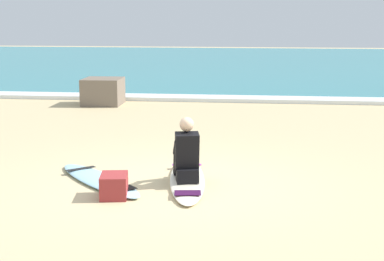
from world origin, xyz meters
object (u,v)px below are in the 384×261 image
object	(u,v)px
surfer_seated	(186,156)
beach_bag	(114,186)
surfboard_main	(187,179)
surfboard_spare_near	(99,180)
shoreline_rock	(103,91)

from	to	relation	value
surfer_seated	beach_bag	distance (m)	1.20
surfboard_main	beach_bag	size ratio (longest dim) A/B	5.50
surfboard_main	beach_bag	distance (m)	1.28
surfer_seated	surfboard_spare_near	world-z (taller)	surfer_seated
surfboard_spare_near	beach_bag	world-z (taller)	beach_bag
surfer_seated	shoreline_rock	xyz separation A→B (m)	(-3.41, 7.70, -0.07)
surfboard_spare_near	shoreline_rock	bearing A→B (deg)	105.05
surfboard_spare_near	shoreline_rock	xyz separation A→B (m)	(-2.08, 7.74, 0.34)
surfboard_main	surfer_seated	xyz separation A→B (m)	(0.01, -0.16, 0.40)
surfer_seated	shoreline_rock	distance (m)	8.42
surfboard_main	surfboard_spare_near	size ratio (longest dim) A/B	1.30
surfboard_main	shoreline_rock	world-z (taller)	shoreline_rock
surfboard_main	surfboard_spare_near	bearing A→B (deg)	-171.22
surfboard_main	surfboard_spare_near	xyz separation A→B (m)	(-1.31, -0.20, 0.00)
surfer_seated	beach_bag	bearing A→B (deg)	-141.02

